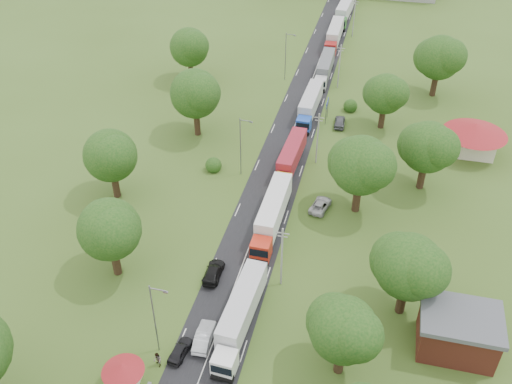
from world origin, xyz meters
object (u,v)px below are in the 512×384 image
(info_sign, at_px, (327,106))
(truck_0, at_px, (240,314))
(car_lane_front, at_px, (180,350))
(car_lane_mid, at_px, (204,337))
(guard_booth, at_px, (123,372))

(info_sign, height_order, truck_0, info_sign)
(car_lane_front, xyz_separation_m, car_lane_mid, (2.00, 2.29, 0.14))
(truck_0, xyz_separation_m, car_lane_front, (-5.38, -5.21, -1.50))
(guard_booth, bearing_deg, truck_0, 46.81)
(info_sign, bearing_deg, car_lane_front, -98.48)
(car_lane_mid, bearing_deg, info_sign, -100.57)
(guard_booth, xyz_separation_m, info_sign, (12.40, 60.00, 0.84))
(guard_booth, relative_size, car_lane_front, 1.13)
(guard_booth, relative_size, car_lane_mid, 0.90)
(guard_booth, xyz_separation_m, car_lane_mid, (6.20, 7.29, -1.36))
(guard_booth, xyz_separation_m, car_lane_front, (4.20, 5.00, -1.50))
(guard_booth, xyz_separation_m, truck_0, (9.58, 10.21, 0.00))
(car_lane_front, bearing_deg, truck_0, -128.49)
(info_sign, xyz_separation_m, car_lane_mid, (-6.20, -52.71, -2.20))
(truck_0, distance_m, car_lane_front, 7.64)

